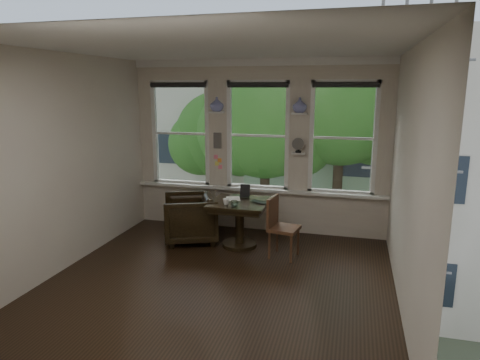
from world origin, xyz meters
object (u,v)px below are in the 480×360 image
(mug, at_px, (226,202))
(laptop, at_px, (257,203))
(armchair_left, at_px, (190,218))
(side_chair_right, at_px, (284,228))
(table, at_px, (240,224))

(mug, bearing_deg, laptop, 22.16)
(armchair_left, bearing_deg, side_chair_right, 56.94)
(armchair_left, bearing_deg, table, 65.54)
(armchair_left, distance_m, side_chair_right, 1.65)
(table, bearing_deg, laptop, -8.23)
(side_chair_right, distance_m, mug, 0.98)
(table, height_order, laptop, laptop)
(side_chair_right, height_order, laptop, side_chair_right)
(side_chair_right, bearing_deg, laptop, 74.28)
(side_chair_right, xyz_separation_m, laptop, (-0.47, 0.22, 0.30))
(armchair_left, height_order, laptop, armchair_left)
(table, bearing_deg, armchair_left, 178.47)
(mug, bearing_deg, armchair_left, 160.12)
(side_chair_right, relative_size, mug, 9.31)
(laptop, bearing_deg, side_chair_right, -0.07)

